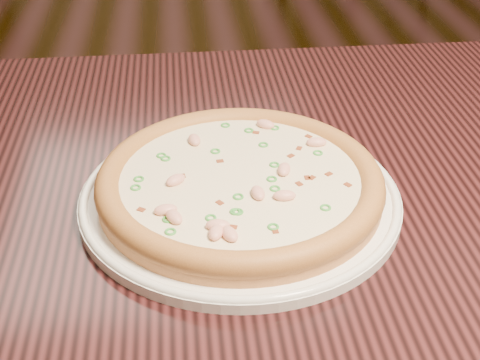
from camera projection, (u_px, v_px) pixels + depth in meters
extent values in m
plane|color=black|center=(137.00, 338.00, 1.59)|extent=(9.00, 9.00, 0.00)
cube|color=black|center=(334.00, 187.00, 0.82)|extent=(1.20, 0.80, 0.04)
cylinder|color=white|center=(240.00, 198.00, 0.75)|extent=(0.36, 0.36, 0.01)
torus|color=white|center=(240.00, 194.00, 0.75)|extent=(0.36, 0.36, 0.01)
cylinder|color=#C78147|center=(240.00, 187.00, 0.74)|extent=(0.31, 0.31, 0.02)
torus|color=#B97A41|center=(240.00, 180.00, 0.74)|extent=(0.32, 0.32, 0.03)
cylinder|color=#F6E3C7|center=(240.00, 178.00, 0.74)|extent=(0.27, 0.27, 0.00)
ellipsoid|color=#F2B29E|center=(230.00, 234.00, 0.64)|extent=(0.02, 0.03, 0.01)
ellipsoid|color=#F2B29E|center=(218.00, 225.00, 0.65)|extent=(0.03, 0.02, 0.01)
ellipsoid|color=#F2B29E|center=(194.00, 140.00, 0.80)|extent=(0.02, 0.03, 0.01)
ellipsoid|color=#F2B29E|center=(258.00, 193.00, 0.70)|extent=(0.02, 0.03, 0.01)
ellipsoid|color=#F2B29E|center=(216.00, 232.00, 0.64)|extent=(0.02, 0.03, 0.01)
ellipsoid|color=#F2B29E|center=(284.00, 169.00, 0.74)|extent=(0.02, 0.03, 0.01)
ellipsoid|color=#F2B29E|center=(284.00, 196.00, 0.70)|extent=(0.02, 0.02, 0.01)
ellipsoid|color=#F2B29E|center=(174.00, 217.00, 0.66)|extent=(0.02, 0.03, 0.01)
ellipsoid|color=#F2B29E|center=(266.00, 124.00, 0.83)|extent=(0.03, 0.03, 0.01)
ellipsoid|color=#F2B29E|center=(176.00, 180.00, 0.72)|extent=(0.03, 0.03, 0.01)
ellipsoid|color=#F2B29E|center=(166.00, 210.00, 0.67)|extent=(0.03, 0.02, 0.01)
ellipsoid|color=#F2B29E|center=(317.00, 142.00, 0.79)|extent=(0.02, 0.02, 0.01)
cube|color=maroon|center=(329.00, 175.00, 0.74)|extent=(0.01, 0.01, 0.00)
cube|color=maroon|center=(160.00, 213.00, 0.68)|extent=(0.01, 0.01, 0.00)
cube|color=maroon|center=(348.00, 185.00, 0.72)|extent=(0.01, 0.01, 0.00)
cube|color=maroon|center=(299.00, 149.00, 0.79)|extent=(0.01, 0.01, 0.00)
cube|color=maroon|center=(256.00, 133.00, 0.82)|extent=(0.01, 0.01, 0.00)
cube|color=maroon|center=(233.00, 228.00, 0.66)|extent=(0.01, 0.01, 0.00)
cube|color=maroon|center=(220.00, 203.00, 0.69)|extent=(0.01, 0.01, 0.00)
cube|color=maroon|center=(275.00, 232.00, 0.65)|extent=(0.01, 0.01, 0.00)
cube|color=maroon|center=(220.00, 162.00, 0.76)|extent=(0.01, 0.01, 0.00)
cube|color=maroon|center=(299.00, 184.00, 0.72)|extent=(0.01, 0.01, 0.00)
cube|color=maroon|center=(312.00, 178.00, 0.73)|extent=(0.01, 0.01, 0.00)
cube|color=maroon|center=(308.00, 137.00, 0.81)|extent=(0.01, 0.01, 0.00)
cube|color=maroon|center=(291.00, 157.00, 0.77)|extent=(0.01, 0.01, 0.00)
cube|color=maroon|center=(183.00, 177.00, 0.73)|extent=(0.01, 0.01, 0.00)
cube|color=maroon|center=(307.00, 178.00, 0.73)|extent=(0.01, 0.01, 0.00)
cube|color=maroon|center=(141.00, 210.00, 0.68)|extent=(0.01, 0.01, 0.00)
torus|color=green|center=(136.00, 188.00, 0.71)|extent=(0.02, 0.02, 0.00)
torus|color=green|center=(274.00, 165.00, 0.75)|extent=(0.01, 0.01, 0.00)
torus|color=green|center=(166.00, 159.00, 0.76)|extent=(0.02, 0.02, 0.00)
torus|color=green|center=(225.00, 125.00, 0.83)|extent=(0.02, 0.02, 0.00)
torus|color=green|center=(272.00, 179.00, 0.73)|extent=(0.01, 0.01, 0.00)
torus|color=green|center=(168.00, 219.00, 0.67)|extent=(0.02, 0.02, 0.00)
torus|color=green|center=(161.00, 156.00, 0.77)|extent=(0.02, 0.02, 0.00)
torus|color=green|center=(263.00, 145.00, 0.79)|extent=(0.02, 0.02, 0.00)
torus|color=green|center=(238.00, 212.00, 0.68)|extent=(0.02, 0.02, 0.00)
torus|color=green|center=(273.00, 227.00, 0.66)|extent=(0.02, 0.02, 0.00)
torus|color=green|center=(235.00, 212.00, 0.68)|extent=(0.01, 0.01, 0.00)
torus|color=green|center=(170.00, 232.00, 0.65)|extent=(0.01, 0.01, 0.00)
torus|color=green|center=(326.00, 208.00, 0.68)|extent=(0.01, 0.01, 0.00)
torus|color=green|center=(139.00, 179.00, 0.73)|extent=(0.02, 0.02, 0.00)
torus|color=green|center=(211.00, 218.00, 0.67)|extent=(0.02, 0.02, 0.00)
torus|color=green|center=(238.00, 197.00, 0.70)|extent=(0.01, 0.01, 0.00)
torus|color=green|center=(275.00, 189.00, 0.71)|extent=(0.01, 0.01, 0.00)
torus|color=green|center=(275.00, 128.00, 0.83)|extent=(0.01, 0.01, 0.00)
torus|color=green|center=(249.00, 131.00, 0.82)|extent=(0.02, 0.02, 0.00)
torus|color=green|center=(318.00, 153.00, 0.78)|extent=(0.01, 0.01, 0.00)
torus|color=green|center=(215.00, 151.00, 0.78)|extent=(0.01, 0.01, 0.00)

